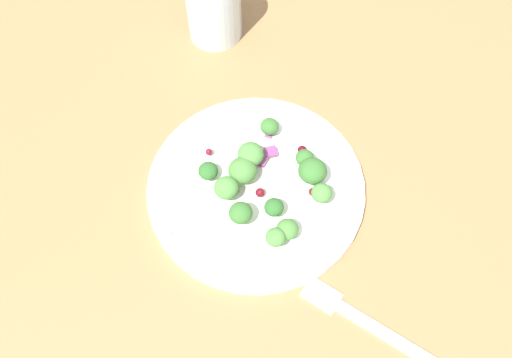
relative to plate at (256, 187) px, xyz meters
The scene contains 25 objects.
ground_plane 2.83cm from the plate, 126.96° to the right, with size 180.00×180.00×2.00cm, color olive.
plate is the anchor object (origin of this frame).
dressing_pool 0.44cm from the plate, 45.00° to the right, with size 13.49×13.49×0.20cm, color white.
broccoli_floret_0 4.41cm from the plate, 153.78° to the right, with size 2.01×2.01×2.03cm.
broccoli_floret_1 6.07cm from the plate, 68.16° to the right, with size 1.97×1.97×1.99cm.
broccoli_floret_2 6.84cm from the plate, 153.48° to the right, with size 2.25×2.25×2.28cm.
broccoli_floret_3 3.64cm from the plate, 10.69° to the left, with size 2.79×2.79×2.82cm.
broccoli_floret_4 2.78cm from the plate, 60.01° to the left, with size 2.99×2.99×3.03cm.
broccoli_floret_5 5.41cm from the plate, 76.43° to the left, with size 2.11×2.11×2.13cm.
broccoli_floret_6 3.99cm from the plate, 106.69° to the left, with size 2.57×2.57×2.60cm.
broccoli_floret_7 6.43cm from the plate, 87.31° to the right, with size 3.00×3.00×3.04cm.
broccoli_floret_8 7.06cm from the plate, 14.27° to the right, with size 2.08×2.08×2.11cm.
broccoli_floret_9 7.34cm from the plate, 167.84° to the right, with size 2.02×2.02×2.05cm.
broccoli_floret_10 5.08cm from the plate, 158.25° to the left, with size 2.39×2.39×2.42cm.
broccoli_floret_11 7.33cm from the plate, 107.80° to the right, with size 2.18×2.18×2.20cm.
cranberry_0 6.24cm from the plate, 106.79° to the right, with size 0.88×0.88×0.88cm, color maroon.
cranberry_1 1.77cm from the plate, 162.61° to the right, with size 0.98×0.98×0.98cm, color maroon.
cranberry_2 2.39cm from the plate, 106.15° to the left, with size 0.77×0.77×0.77cm, color #4C0A14.
cranberry_3 6.57cm from the plate, 52.37° to the right, with size 0.99×0.99×0.99cm, color #4C0A14.
cranberry_4 6.43cm from the plate, 52.27° to the left, with size 0.76×0.76×0.76cm, color maroon.
onion_bit_0 4.47cm from the plate, 29.97° to the right, with size 1.33×1.18×0.55cm, color #843D75.
onion_bit_1 6.57cm from the plate, 13.51° to the right, with size 1.17×0.81×0.40cm, color #934C84.
onion_bit_2 2.91cm from the plate, 16.32° to the right, with size 0.84×1.07×0.58cm, color #843D75.
fork 19.05cm from the plate, 143.86° to the right, with size 12.04×16.34×0.50cm.
water_glass 23.97cm from the plate, 10.82° to the left, with size 6.72×6.72×10.38cm, color silver.
Camera 1 is at (-26.62, 2.57, 53.36)cm, focal length 39.04 mm.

